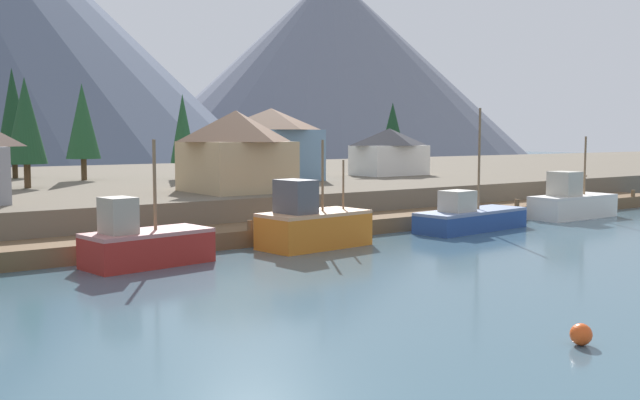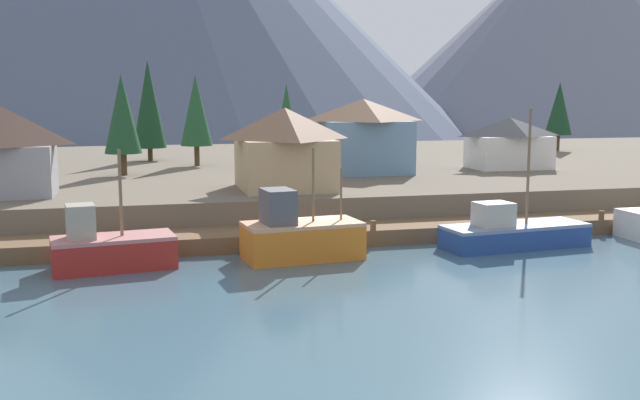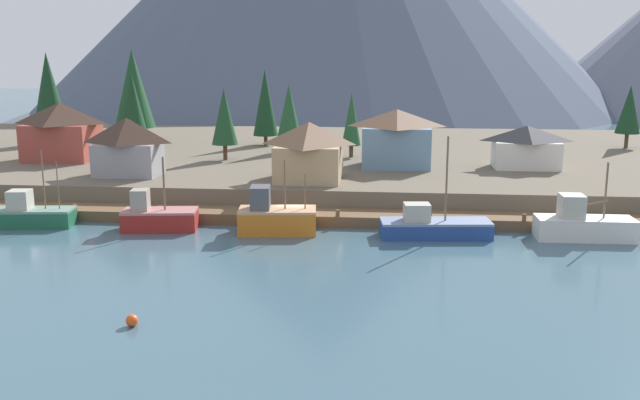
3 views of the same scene
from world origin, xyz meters
TOP-DOWN VIEW (x-y plane):
  - ground_plane at (0.00, 20.00)m, footprint 400.00×400.00m
  - dock at (0.00, 1.99)m, footprint 80.00×4.00m
  - shoreline_bank at (0.00, 32.00)m, footprint 400.00×56.00m
  - mountain_central_peak at (101.47, 134.39)m, footprint 112.57×112.57m
  - fishing_boat_red at (-11.48, -2.04)m, footprint 6.67×3.72m
  - fishing_boat_orange at (-1.17, -2.12)m, footprint 6.86×3.86m
  - fishing_boat_blue at (12.18, -2.14)m, footprint 9.37×3.93m
  - house_white at (23.43, 19.25)m, footprint 7.35×4.77m
  - house_tan at (0.40, 9.62)m, footprint 6.73×7.28m
  - house_grey at (-18.61, 10.40)m, footprint 6.74×4.71m
  - house_blue at (9.16, 18.82)m, footprint 7.80×6.65m
  - conifer_near_left at (39.92, 37.54)m, footprint 3.19×3.19m
  - conifer_mid_right at (3.76, 25.53)m, footprint 2.34×2.34m
  - conifer_back_left at (-4.36, 28.95)m, footprint 3.05×3.05m
  - conifer_back_right at (-11.04, 21.86)m, footprint 3.09×3.09m
  - conifer_centre at (-8.62, 35.81)m, footprint 3.40×3.40m

SIDE VIEW (x-z plane):
  - ground_plane at x=0.00m, z-range -1.00..0.00m
  - dock at x=0.00m, z-range -0.30..1.30m
  - fishing_boat_blue at x=12.18m, z-range -3.33..5.12m
  - fishing_boat_red at x=-11.48m, z-range -2.09..4.30m
  - shoreline_bank at x=0.00m, z-range 0.00..2.50m
  - fishing_boat_orange at x=-1.17m, z-range -1.82..4.50m
  - house_white at x=23.43m, z-range 2.55..7.26m
  - house_tan at x=0.40m, z-range 2.57..8.42m
  - house_grey at x=-18.61m, z-range 2.57..8.59m
  - house_blue at x=9.16m, z-range 2.57..8.99m
  - conifer_mid_right at x=3.76m, z-range 3.20..11.03m
  - conifer_near_left at x=39.92m, z-range 3.45..11.77m
  - conifer_back_right at x=-11.04m, z-range 3.41..11.90m
  - conifer_back_left at x=-4.36m, z-range 3.44..12.10m
  - conifer_centre at x=-8.62m, z-range 3.15..13.46m
  - mountain_central_peak at x=101.47m, z-range 0.00..52.40m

